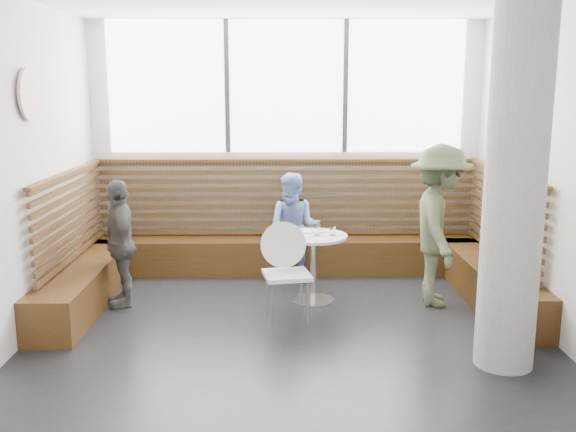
{
  "coord_description": "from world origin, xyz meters",
  "views": [
    {
      "loc": [
        -0.1,
        -5.8,
        2.37
      ],
      "look_at": [
        0.0,
        1.0,
        1.0
      ],
      "focal_mm": 40.0,
      "sensor_mm": 36.0,
      "label": 1
    }
  ],
  "objects_px": {
    "cafe_chair": "(287,264)",
    "child_back": "(294,229)",
    "cafe_table": "(313,254)",
    "concrete_column": "(515,182)",
    "child_left": "(120,243)",
    "adult_man": "(439,225)"
  },
  "relations": [
    {
      "from": "concrete_column",
      "to": "adult_man",
      "type": "height_order",
      "value": "concrete_column"
    },
    {
      "from": "concrete_column",
      "to": "child_left",
      "type": "xyz_separation_m",
      "value": [
        -3.68,
        1.62,
        -0.9
      ]
    },
    {
      "from": "cafe_chair",
      "to": "child_left",
      "type": "height_order",
      "value": "child_left"
    },
    {
      "from": "concrete_column",
      "to": "adult_man",
      "type": "relative_size",
      "value": 1.8
    },
    {
      "from": "cafe_table",
      "to": "cafe_chair",
      "type": "distance_m",
      "value": 0.61
    },
    {
      "from": "adult_man",
      "to": "child_back",
      "type": "relative_size",
      "value": 1.31
    },
    {
      "from": "cafe_table",
      "to": "child_back",
      "type": "relative_size",
      "value": 0.57
    },
    {
      "from": "cafe_table",
      "to": "cafe_chair",
      "type": "relative_size",
      "value": 0.77
    },
    {
      "from": "cafe_chair",
      "to": "child_back",
      "type": "relative_size",
      "value": 0.74
    },
    {
      "from": "cafe_chair",
      "to": "child_back",
      "type": "height_order",
      "value": "child_back"
    },
    {
      "from": "cafe_table",
      "to": "child_back",
      "type": "height_order",
      "value": "child_back"
    },
    {
      "from": "concrete_column",
      "to": "child_left",
      "type": "relative_size",
      "value": 2.29
    },
    {
      "from": "concrete_column",
      "to": "child_left",
      "type": "height_order",
      "value": "concrete_column"
    },
    {
      "from": "cafe_table",
      "to": "cafe_chair",
      "type": "bearing_deg",
      "value": -119.85
    },
    {
      "from": "concrete_column",
      "to": "child_back",
      "type": "bearing_deg",
      "value": 126.06
    },
    {
      "from": "cafe_chair",
      "to": "concrete_column",
      "type": "bearing_deg",
      "value": -42.02
    },
    {
      "from": "child_back",
      "to": "child_left",
      "type": "height_order",
      "value": "child_left"
    },
    {
      "from": "cafe_table",
      "to": "adult_man",
      "type": "distance_m",
      "value": 1.41
    },
    {
      "from": "adult_man",
      "to": "child_left",
      "type": "xyz_separation_m",
      "value": [
        -3.49,
        0.01,
        -0.19
      ]
    },
    {
      "from": "child_back",
      "to": "concrete_column",
      "type": "bearing_deg",
      "value": -40.76
    },
    {
      "from": "child_back",
      "to": "child_left",
      "type": "relative_size",
      "value": 0.97
    },
    {
      "from": "cafe_table",
      "to": "child_left",
      "type": "xyz_separation_m",
      "value": [
        -2.12,
        -0.06,
        0.15
      ]
    }
  ]
}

